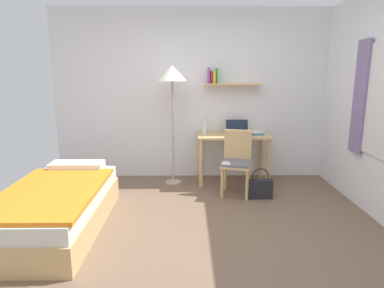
{
  "coord_description": "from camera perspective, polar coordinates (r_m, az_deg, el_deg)",
  "views": [
    {
      "loc": [
        -0.14,
        -3.25,
        1.67
      ],
      "look_at": [
        -0.09,
        0.51,
        0.85
      ],
      "focal_mm": 31.52,
      "sensor_mm": 36.0,
      "label": 1
    }
  ],
  "objects": [
    {
      "name": "water_bottle",
      "position": [
        5.08,
        2.16,
        3.0
      ],
      "size": [
        0.07,
        0.07,
        0.23
      ],
      "primitive_type": "cylinder",
      "color": "silver",
      "rests_on": "desk"
    },
    {
      "name": "laptop",
      "position": [
        5.16,
        7.66,
        2.36
      ],
      "size": [
        0.34,
        0.22,
        0.2
      ],
      "color": "black",
      "rests_on": "desk"
    },
    {
      "name": "wall_back",
      "position": [
        5.29,
        0.86,
        8.31
      ],
      "size": [
        4.4,
        0.27,
        2.6
      ],
      "color": "white",
      "rests_on": "ground_plane"
    },
    {
      "name": "standing_lamp",
      "position": [
        4.89,
        -3.39,
        10.9
      ],
      "size": [
        0.42,
        0.42,
        1.75
      ],
      "color": "#B2A893",
      "rests_on": "ground_plane"
    },
    {
      "name": "book_stack",
      "position": [
        5.15,
        10.89,
        1.9
      ],
      "size": [
        0.19,
        0.25,
        0.05
      ],
      "color": "#3384C6",
      "rests_on": "desk"
    },
    {
      "name": "bed",
      "position": [
        3.94,
        -21.88,
        -9.89
      ],
      "size": [
        0.95,
        1.87,
        0.54
      ],
      "color": "tan",
      "rests_on": "ground_plane"
    },
    {
      "name": "desk",
      "position": [
        5.11,
        6.96,
        0.16
      ],
      "size": [
        1.08,
        0.58,
        0.74
      ],
      "color": "tan",
      "rests_on": "ground_plane"
    },
    {
      "name": "handbag",
      "position": [
        4.61,
        11.41,
        -7.31
      ],
      "size": [
        0.33,
        0.11,
        0.42
      ],
      "color": "#232328",
      "rests_on": "ground_plane"
    },
    {
      "name": "ground_plane",
      "position": [
        3.65,
        1.6,
        -14.89
      ],
      "size": [
        5.28,
        5.28,
        0.0
      ],
      "primitive_type": "plane",
      "color": "brown"
    },
    {
      "name": "desk_chair",
      "position": [
        4.64,
        7.56,
        -2.7
      ],
      "size": [
        0.48,
        0.48,
        0.88
      ],
      "color": "tan",
      "rests_on": "ground_plane"
    }
  ]
}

